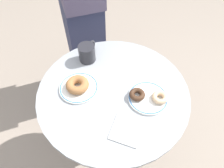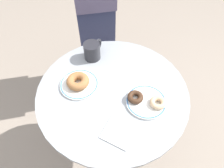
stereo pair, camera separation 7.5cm
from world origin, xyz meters
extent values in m
cube|color=gray|center=(0.00, 0.00, -0.01)|extent=(7.00, 7.00, 0.02)
cylinder|color=#999EA3|center=(0.00, 0.00, 0.73)|extent=(0.69, 0.69, 0.02)
cylinder|color=#999EA3|center=(0.00, 0.00, 0.37)|extent=(0.06, 0.06, 0.70)
cylinder|color=#999EA3|center=(0.00, 0.00, 0.01)|extent=(0.38, 0.38, 0.03)
cylinder|color=white|center=(-0.16, -0.01, 0.74)|extent=(0.18, 0.18, 0.01)
torus|color=#3D75BC|center=(-0.16, -0.01, 0.75)|extent=(0.17, 0.17, 0.01)
cylinder|color=white|center=(0.16, -0.03, 0.74)|extent=(0.18, 0.18, 0.01)
torus|color=#3D75BC|center=(0.16, -0.03, 0.75)|extent=(0.17, 0.17, 0.01)
torus|color=#A36B3D|center=(-0.16, -0.01, 0.77)|extent=(0.14, 0.14, 0.04)
torus|color=#E0B789|center=(0.21, -0.03, 0.76)|extent=(0.10, 0.10, 0.02)
torus|color=#422819|center=(0.11, -0.03, 0.76)|extent=(0.08, 0.08, 0.02)
cube|color=white|center=(0.08, -0.19, 0.74)|extent=(0.14, 0.14, 0.01)
cylinder|color=#28282D|center=(-0.15, 0.18, 0.78)|extent=(0.08, 0.08, 0.09)
torus|color=#28282D|center=(-0.14, 0.23, 0.79)|extent=(0.03, 0.07, 0.07)
cube|color=#2D3351|center=(-0.28, 0.59, 0.43)|extent=(0.36, 0.44, 0.87)
camera|label=1|loc=(0.06, -0.55, 1.48)|focal=32.54mm
camera|label=2|loc=(0.14, -0.53, 1.48)|focal=32.54mm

